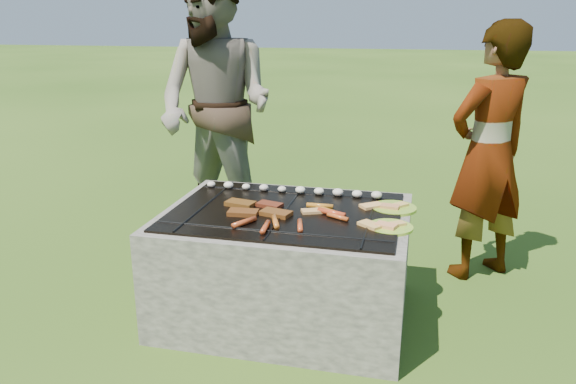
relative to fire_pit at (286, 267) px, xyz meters
name	(u,v)px	position (x,y,z in m)	size (l,w,h in m)	color
lawn	(286,312)	(0.00, 0.00, -0.28)	(60.00, 60.00, 0.00)	#2A4B12
fire_pit	(286,267)	(0.00, 0.00, 0.00)	(1.30, 1.00, 0.62)	#A0998D
mushrooms	(301,190)	(0.01, 0.32, 0.35)	(1.06, 0.06, 0.04)	white
pork_slabs	(256,209)	(-0.15, -0.04, 0.34)	(0.40, 0.27, 0.02)	#965A1B
sausages	(298,218)	(0.10, -0.13, 0.34)	(0.55, 0.47, 0.03)	orange
bread_on_grate	(355,213)	(0.37, 0.01, 0.34)	(0.45, 0.43, 0.02)	#E1AF73
plate_far	(394,208)	(0.56, 0.18, 0.33)	(0.27, 0.27, 0.03)	#BED132
plate_near	(390,227)	(0.56, -0.12, 0.33)	(0.27, 0.27, 0.03)	yellow
cook	(489,154)	(1.09, 0.80, 0.52)	(0.58, 0.38, 1.60)	gray
bystander	(216,108)	(-0.77, 1.04, 0.70)	(0.95, 0.74, 1.96)	#A09785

